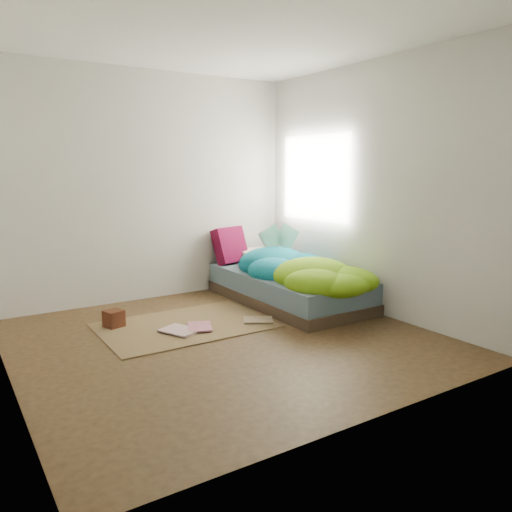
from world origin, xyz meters
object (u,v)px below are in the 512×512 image
(open_book, at_px, (280,229))
(wooden_box, at_px, (114,318))
(pillow_magenta, at_px, (230,245))
(bed, at_px, (288,288))
(floor_book_a, at_px, (171,334))
(floor_book_b, at_px, (188,328))

(open_book, relative_size, wooden_box, 2.59)
(open_book, bearing_deg, pillow_magenta, 132.61)
(wooden_box, bearing_deg, bed, -4.35)
(bed, relative_size, pillow_magenta, 4.49)
(open_book, relative_size, floor_book_a, 1.22)
(wooden_box, xyz_separation_m, floor_book_a, (0.35, -0.55, -0.07))
(bed, bearing_deg, wooden_box, 175.65)
(floor_book_a, bearing_deg, wooden_box, 98.10)
(bed, xyz_separation_m, floor_book_b, (-1.41, -0.31, -0.14))
(bed, distance_m, floor_book_a, 1.67)
(pillow_magenta, relative_size, floor_book_a, 1.32)
(bed, height_order, floor_book_a, bed)
(pillow_magenta, height_order, floor_book_b, pillow_magenta)
(open_book, relative_size, floor_book_b, 1.38)
(floor_book_a, bearing_deg, bed, -10.68)
(wooden_box, distance_m, floor_book_b, 0.73)
(pillow_magenta, distance_m, open_book, 0.71)
(open_book, bearing_deg, wooden_box, -164.13)
(bed, relative_size, floor_book_a, 5.93)
(pillow_magenta, distance_m, floor_book_a, 1.95)
(bed, height_order, open_book, open_book)
(open_book, xyz_separation_m, floor_book_b, (-1.51, -0.63, -0.78))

